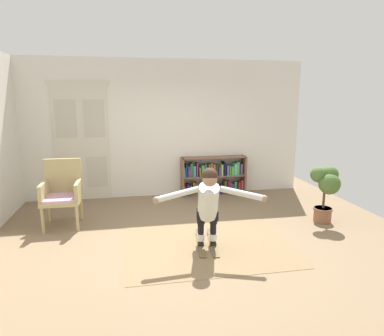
{
  "coord_description": "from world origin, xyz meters",
  "views": [
    {
      "loc": [
        -0.81,
        -4.65,
        2.09
      ],
      "look_at": [
        0.13,
        0.32,
        1.05
      ],
      "focal_mm": 31.62,
      "sensor_mm": 36.0,
      "label": 1
    }
  ],
  "objects_px": {
    "skis_pair": "(207,243)",
    "person_skier": "(208,201)",
    "potted_plant": "(326,187)",
    "wicker_chair": "(62,191)",
    "bookshelf": "(214,178)"
  },
  "relations": [
    {
      "from": "wicker_chair",
      "to": "person_skier",
      "type": "bearing_deg",
      "value": -32.98
    },
    {
      "from": "bookshelf",
      "to": "skis_pair",
      "type": "relative_size",
      "value": 1.58
    },
    {
      "from": "bookshelf",
      "to": "potted_plant",
      "type": "distance_m",
      "value": 2.52
    },
    {
      "from": "wicker_chair",
      "to": "bookshelf",
      "type": "bearing_deg",
      "value": 24.42
    },
    {
      "from": "potted_plant",
      "to": "skis_pair",
      "type": "relative_size",
      "value": 1.09
    },
    {
      "from": "skis_pair",
      "to": "person_skier",
      "type": "relative_size",
      "value": 0.61
    },
    {
      "from": "skis_pair",
      "to": "person_skier",
      "type": "distance_m",
      "value": 0.73
    },
    {
      "from": "potted_plant",
      "to": "person_skier",
      "type": "height_order",
      "value": "person_skier"
    },
    {
      "from": "bookshelf",
      "to": "person_skier",
      "type": "xyz_separation_m",
      "value": [
        -0.77,
        -2.73,
        0.34
      ]
    },
    {
      "from": "bookshelf",
      "to": "wicker_chair",
      "type": "distance_m",
      "value": 3.22
    },
    {
      "from": "skis_pair",
      "to": "wicker_chair",
      "type": "bearing_deg",
      "value": 151.04
    },
    {
      "from": "bookshelf",
      "to": "wicker_chair",
      "type": "relative_size",
      "value": 1.3
    },
    {
      "from": "bookshelf",
      "to": "person_skier",
      "type": "relative_size",
      "value": 0.97
    },
    {
      "from": "wicker_chair",
      "to": "potted_plant",
      "type": "relative_size",
      "value": 1.11
    },
    {
      "from": "potted_plant",
      "to": "skis_pair",
      "type": "bearing_deg",
      "value": -167.7
    }
  ]
}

